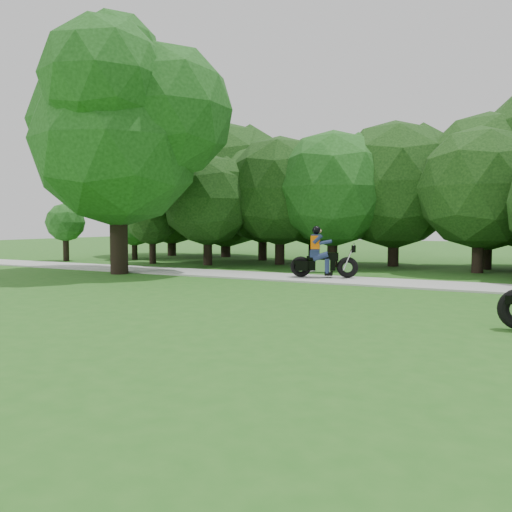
% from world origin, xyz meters
% --- Properties ---
extents(ground, '(100.00, 100.00, 0.00)m').
position_xyz_m(ground, '(0.00, 0.00, 0.00)').
color(ground, '#26611B').
rests_on(ground, ground).
extents(walkway, '(60.00, 2.20, 0.06)m').
position_xyz_m(walkway, '(0.00, 8.00, 0.03)').
color(walkway, '#ADADA7').
rests_on(walkway, ground).
extents(tree_line, '(39.51, 12.40, 7.89)m').
position_xyz_m(tree_line, '(0.84, 14.71, 3.65)').
color(tree_line, black).
rests_on(tree_line, ground).
extents(big_tree_west, '(8.64, 6.56, 9.96)m').
position_xyz_m(big_tree_west, '(-10.54, 6.85, 5.76)').
color(big_tree_west, black).
rests_on(big_tree_west, ground).
extents(touring_motorcycle, '(2.34, 1.18, 1.81)m').
position_xyz_m(touring_motorcycle, '(-2.89, 8.24, 0.72)').
color(touring_motorcycle, black).
rests_on(touring_motorcycle, walkway).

